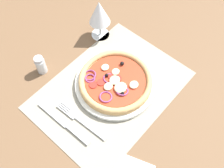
% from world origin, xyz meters
% --- Properties ---
extents(ground_plane, '(1.90, 1.40, 0.02)m').
position_xyz_m(ground_plane, '(0.00, 0.00, -0.01)').
color(ground_plane, brown).
extents(placemat, '(0.46, 0.33, 0.00)m').
position_xyz_m(placemat, '(0.00, 0.00, 0.00)').
color(placemat, gray).
rests_on(placemat, ground_plane).
extents(plate, '(0.25, 0.25, 0.01)m').
position_xyz_m(plate, '(0.02, 0.00, 0.01)').
color(plate, silver).
rests_on(plate, placemat).
extents(pizza, '(0.23, 0.23, 0.03)m').
position_xyz_m(pizza, '(0.02, 0.00, 0.03)').
color(pizza, tan).
rests_on(pizza, plate).
extents(fork, '(0.03, 0.18, 0.00)m').
position_xyz_m(fork, '(-0.14, 0.00, 0.01)').
color(fork, silver).
rests_on(fork, placemat).
extents(knife, '(0.02, 0.20, 0.01)m').
position_xyz_m(knife, '(-0.17, 0.03, 0.01)').
color(knife, silver).
rests_on(knife, placemat).
extents(wine_glass, '(0.07, 0.07, 0.15)m').
position_xyz_m(wine_glass, '(0.15, 0.18, 0.10)').
color(wine_glass, silver).
rests_on(wine_glass, ground_plane).
extents(pepper_shaker, '(0.03, 0.03, 0.07)m').
position_xyz_m(pepper_shaker, '(-0.09, 0.22, 0.03)').
color(pepper_shaker, silver).
rests_on(pepper_shaker, ground_plane).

